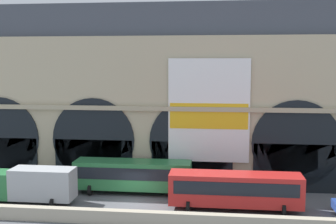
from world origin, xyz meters
The scene contains 6 objects.
ground_plane centered at (0.00, 0.00, 0.00)m, with size 200.00×200.00×0.00m, color #54565B.
quay_parapet_wall centered at (0.00, -4.83, 0.54)m, with size 90.00×0.70×1.08m, color #B2A891.
station_building centered at (0.05, 7.55, 8.80)m, with size 51.18×5.53×18.11m.
box_truck_midwest centered at (-8.67, -0.89, 1.70)m, with size 7.50×2.91×3.12m.
bus_center centered at (-0.52, 2.87, 1.78)m, with size 11.00×3.25×3.10m.
bus_mideast centered at (8.89, -0.63, 1.78)m, with size 11.00×3.25×3.10m.
Camera 1 is at (7.35, -35.58, 12.37)m, focal length 45.44 mm.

